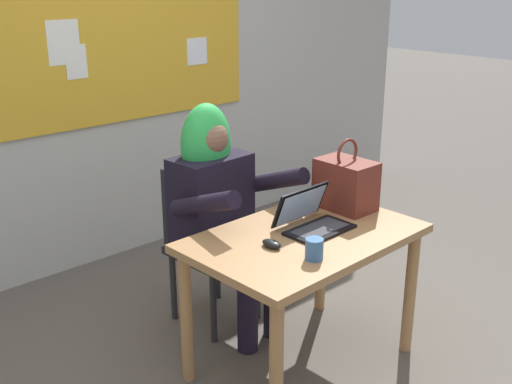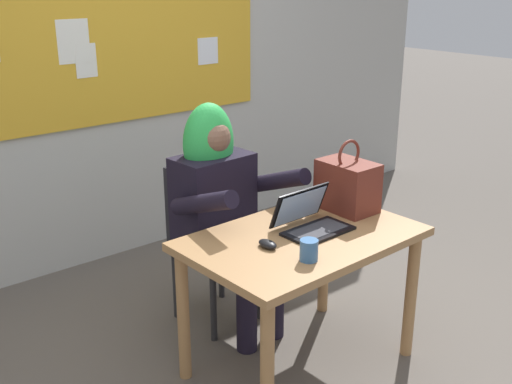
{
  "view_description": "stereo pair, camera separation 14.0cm",
  "coord_description": "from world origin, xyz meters",
  "px_view_note": "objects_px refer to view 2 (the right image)",
  "views": [
    {
      "loc": [
        -1.95,
        -1.76,
        1.9
      ],
      "look_at": [
        0.04,
        0.43,
        0.85
      ],
      "focal_mm": 43.86,
      "sensor_mm": 36.0,
      "label": 1
    },
    {
      "loc": [
        -1.85,
        -1.85,
        1.9
      ],
      "look_at": [
        0.04,
        0.43,
        0.85
      ],
      "focal_mm": 43.86,
      "sensor_mm": 36.0,
      "label": 2
    }
  ],
  "objects_px": {
    "coffee_mug": "(309,250)",
    "handbag": "(347,185)",
    "laptop": "(311,221)",
    "computer_mouse": "(268,244)",
    "desk_main": "(302,255)",
    "person_costumed": "(221,200)",
    "chair_at_desk": "(207,233)"
  },
  "relations": [
    {
      "from": "laptop",
      "to": "computer_mouse",
      "type": "distance_m",
      "value": 0.3
    },
    {
      "from": "person_costumed",
      "to": "coffee_mug",
      "type": "bearing_deg",
      "value": -12.61
    },
    {
      "from": "chair_at_desk",
      "to": "coffee_mug",
      "type": "distance_m",
      "value": 0.98
    },
    {
      "from": "chair_at_desk",
      "to": "laptop",
      "type": "height_order",
      "value": "laptop"
    },
    {
      "from": "coffee_mug",
      "to": "handbag",
      "type": "bearing_deg",
      "value": 28.35
    },
    {
      "from": "computer_mouse",
      "to": "coffee_mug",
      "type": "bearing_deg",
      "value": -77.35
    },
    {
      "from": "handbag",
      "to": "person_costumed",
      "type": "bearing_deg",
      "value": 132.15
    },
    {
      "from": "desk_main",
      "to": "computer_mouse",
      "type": "height_order",
      "value": "computer_mouse"
    },
    {
      "from": "desk_main",
      "to": "handbag",
      "type": "bearing_deg",
      "value": 13.3
    },
    {
      "from": "chair_at_desk",
      "to": "coffee_mug",
      "type": "height_order",
      "value": "chair_at_desk"
    },
    {
      "from": "chair_at_desk",
      "to": "computer_mouse",
      "type": "relative_size",
      "value": 8.69
    },
    {
      "from": "laptop",
      "to": "computer_mouse",
      "type": "bearing_deg",
      "value": -176.46
    },
    {
      "from": "person_costumed",
      "to": "computer_mouse",
      "type": "bearing_deg",
      "value": -20.41
    },
    {
      "from": "handbag",
      "to": "coffee_mug",
      "type": "distance_m",
      "value": 0.67
    },
    {
      "from": "person_costumed",
      "to": "handbag",
      "type": "distance_m",
      "value": 0.68
    },
    {
      "from": "computer_mouse",
      "to": "coffee_mug",
      "type": "distance_m",
      "value": 0.22
    },
    {
      "from": "person_costumed",
      "to": "computer_mouse",
      "type": "distance_m",
      "value": 0.62
    },
    {
      "from": "laptop",
      "to": "handbag",
      "type": "height_order",
      "value": "handbag"
    },
    {
      "from": "computer_mouse",
      "to": "handbag",
      "type": "relative_size",
      "value": 0.28
    },
    {
      "from": "person_costumed",
      "to": "laptop",
      "type": "height_order",
      "value": "person_costumed"
    },
    {
      "from": "coffee_mug",
      "to": "person_costumed",
      "type": "bearing_deg",
      "value": 80.67
    },
    {
      "from": "computer_mouse",
      "to": "desk_main",
      "type": "bearing_deg",
      "value": 0.01
    },
    {
      "from": "chair_at_desk",
      "to": "computer_mouse",
      "type": "bearing_deg",
      "value": -16.91
    },
    {
      "from": "computer_mouse",
      "to": "coffee_mug",
      "type": "xyz_separation_m",
      "value": [
        0.05,
        -0.21,
        0.03
      ]
    },
    {
      "from": "desk_main",
      "to": "chair_at_desk",
      "type": "relative_size",
      "value": 1.25
    },
    {
      "from": "desk_main",
      "to": "handbag",
      "type": "xyz_separation_m",
      "value": [
        0.41,
        0.1,
        0.24
      ]
    },
    {
      "from": "desk_main",
      "to": "computer_mouse",
      "type": "distance_m",
      "value": 0.25
    },
    {
      "from": "coffee_mug",
      "to": "desk_main",
      "type": "bearing_deg",
      "value": 51.85
    },
    {
      "from": "desk_main",
      "to": "person_costumed",
      "type": "distance_m",
      "value": 0.61
    },
    {
      "from": "desk_main",
      "to": "chair_at_desk",
      "type": "xyz_separation_m",
      "value": [
        -0.05,
        0.72,
        -0.11
      ]
    },
    {
      "from": "coffee_mug",
      "to": "computer_mouse",
      "type": "bearing_deg",
      "value": 103.33
    },
    {
      "from": "chair_at_desk",
      "to": "handbag",
      "type": "distance_m",
      "value": 0.85
    }
  ]
}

